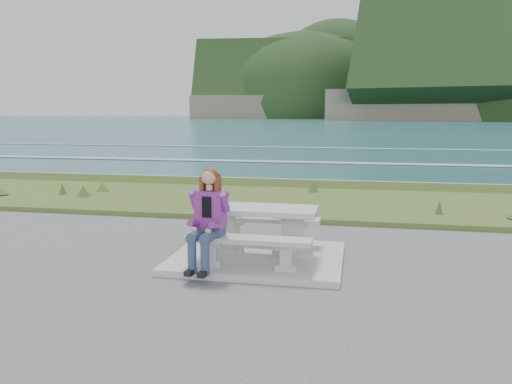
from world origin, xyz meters
TOP-DOWN VIEW (x-y plane):
  - concrete_slab at (0.00, 0.00)m, footprint 2.60×2.10m
  - picnic_table at (0.00, 0.00)m, footprint 1.80×0.75m
  - bench_landward at (0.00, -0.70)m, footprint 1.80×0.35m
  - bench_seaward at (0.00, 0.70)m, footprint 1.80×0.35m
  - grass_verge at (0.00, 5.00)m, footprint 160.00×4.50m
  - shore_drop at (0.00, 7.90)m, footprint 160.00×0.80m
  - ocean at (0.00, 25.09)m, footprint 1600.00×1600.00m
  - seated_woman at (-0.57, -0.83)m, footprint 0.48×0.75m

SIDE VIEW (x-z plane):
  - ocean at x=0.00m, z-range -1.79..-1.70m
  - grass_verge at x=0.00m, z-range -0.11..0.11m
  - shore_drop at x=0.00m, z-range -1.10..1.10m
  - concrete_slab at x=0.00m, z-range 0.00..0.10m
  - bench_landward at x=0.00m, z-range 0.22..0.67m
  - bench_seaward at x=0.00m, z-range 0.22..0.67m
  - seated_woman at x=-0.57m, z-range -0.09..1.33m
  - picnic_table at x=0.00m, z-range 0.31..1.06m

